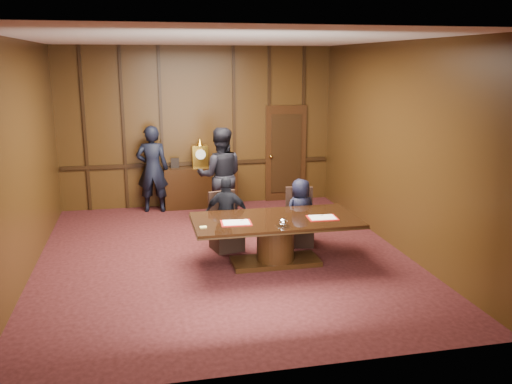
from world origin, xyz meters
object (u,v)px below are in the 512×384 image
conference_table (276,233)px  signatory_right (300,212)px  signatory_left (227,214)px  witness_right (220,176)px  sideboard (201,185)px  witness_left (153,169)px

conference_table → signatory_right: (0.65, 0.80, 0.09)m
signatory_left → witness_right: bearing=-80.1°
signatory_right → sideboard: bearing=-76.0°
conference_table → signatory_right: bearing=50.9°
conference_table → signatory_left: signatory_left is taller
conference_table → witness_left: witness_left is taller
witness_left → conference_table: bearing=124.7°
signatory_left → conference_table: bearing=143.9°
conference_table → signatory_left: size_ratio=2.03×
conference_table → witness_left: (-1.80, 3.60, 0.42)m
signatory_right → witness_left: bearing=-60.3°
signatory_right → witness_right: size_ratio=0.62×
sideboard → signatory_left: sideboard is taller
sideboard → conference_table: size_ratio=0.61×
sideboard → signatory_right: 3.28m
signatory_right → witness_left: witness_left is taller
witness_left → witness_right: witness_right is taller
conference_table → signatory_left: bearing=129.1°
signatory_right → witness_right: 2.06m
conference_table → signatory_left: (-0.65, 0.80, 0.14)m
sideboard → conference_table: (0.76, -3.76, 0.02)m
sideboard → signatory_left: 2.97m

